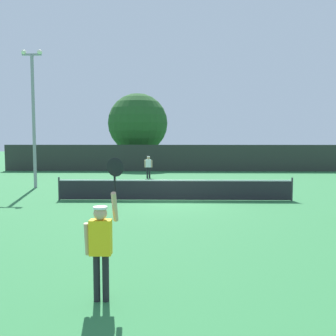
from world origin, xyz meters
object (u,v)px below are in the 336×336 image
Objects in this scene: player_serving at (101,239)px; parked_car_near at (152,157)px; parked_car_mid at (262,157)px; large_tree at (138,123)px; light_pole at (33,110)px; player_receiving at (148,165)px; tennis_ball at (164,188)px.

parked_car_near is at bearing 92.14° from player_serving.
player_serving reaches higher than parked_car_mid.
parked_car_near is at bearing 76.14° from large_tree.
light_pole is 26.42m from parked_car_mid.
player_receiving is 0.37× the size of parked_car_near.
player_receiving is 10.34m from large_tree.
tennis_ball is 0.02× the size of parked_car_mid.
player_receiving is at bearing 103.16° from tennis_ball.
light_pole reaches higher than player_receiving.
tennis_ball is 8.71m from light_pole.
light_pole is 1.83× the size of parked_car_near.
light_pole is at bearing 40.04° from player_receiving.
parked_car_near is (-1.94, 19.47, 0.74)m from tennis_ball.
parked_car_mid is (13.07, 4.56, -3.48)m from large_tree.
tennis_ball is 22.16m from parked_car_mid.
parked_car_mid is (11.36, 14.21, -0.18)m from player_receiving.
parked_car_near is at bearing 172.86° from parked_car_mid.
large_tree is at bearing -169.18° from parked_car_mid.
tennis_ball is at bearing -125.45° from parked_car_mid.
tennis_ball is 19.58m from parked_car_near.
light_pole reaches higher than tennis_ball.
parked_car_mid is at bearing 47.88° from light_pole.
tennis_ball is 0.02× the size of parked_car_near.
light_pole is (-6.81, 14.93, 3.35)m from player_serving.
player_serving is at bearing -85.52° from large_tree.
light_pole is at bearing 177.50° from tennis_ball.
light_pole is 15.51m from large_tree.
large_tree is 1.66× the size of parked_car_near.
parked_car_mid is (10.74, 34.33, -0.35)m from player_serving.
light_pole reaches higher than parked_car_near.
player_serving is 35.97m from parked_car_mid.
player_serving is at bearing -92.62° from tennis_ball.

